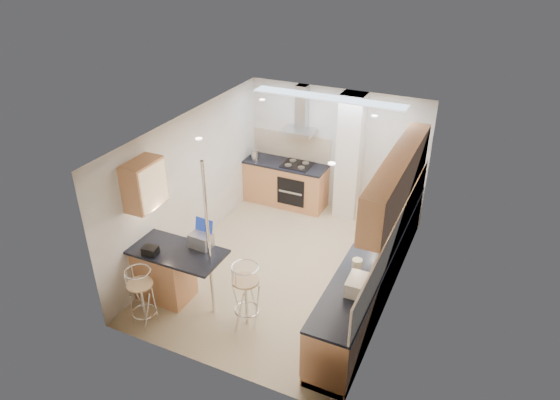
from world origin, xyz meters
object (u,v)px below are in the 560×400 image
at_px(microwave, 381,212).
at_px(bar_stool_near, 142,297).
at_px(laptop, 201,240).
at_px(bread_bin, 359,285).
at_px(bar_stool_end, 246,295).

bearing_deg(microwave, bar_stool_near, 116.55).
bearing_deg(laptop, bread_bin, 3.67).
distance_m(bar_stool_near, bar_stool_end, 1.49).
height_order(bar_stool_near, bread_bin, bread_bin).
relative_size(microwave, bread_bin, 1.40).
xyz_separation_m(laptop, bar_stool_near, (-0.47, -0.90, -0.57)).
height_order(microwave, bread_bin, microwave).
xyz_separation_m(microwave, bar_stool_near, (-2.69, -2.80, -0.59)).
bearing_deg(microwave, bar_stool_end, 128.20).
distance_m(laptop, bar_stool_end, 1.05).
height_order(laptop, bread_bin, laptop).
height_order(microwave, bar_stool_near, microwave).
distance_m(microwave, bar_stool_end, 2.60).
height_order(laptop, bar_stool_end, laptop).
xyz_separation_m(microwave, laptop, (-2.22, -1.91, -0.02)).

